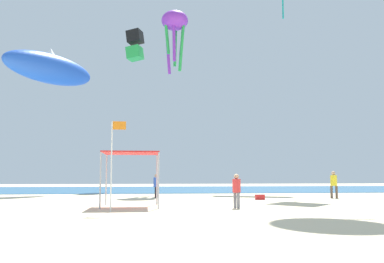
{
  "coord_description": "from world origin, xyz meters",
  "views": [
    {
      "loc": [
        -3.32,
        -20.25,
        1.51
      ],
      "look_at": [
        0.43,
        14.0,
        5.13
      ],
      "focal_mm": 39.25,
      "sensor_mm": 36.0,
      "label": 1
    }
  ],
  "objects_px": {
    "cooler_box": "(260,197)",
    "kite_octopus_purple": "(175,24)",
    "person_near_tent": "(334,182)",
    "kite_box_black": "(135,45)",
    "kite_inflatable_blue": "(50,68)",
    "person_rightmost": "(237,188)",
    "person_leftmost": "(156,184)",
    "canopy_tent": "(131,156)",
    "banner_flag": "(113,157)"
  },
  "relations": [
    {
      "from": "cooler_box",
      "to": "kite_octopus_purple",
      "type": "xyz_separation_m",
      "value": [
        -4.62,
        11.55,
        15.3
      ]
    },
    {
      "from": "person_near_tent",
      "to": "kite_box_black",
      "type": "relative_size",
      "value": 0.54
    },
    {
      "from": "kite_inflatable_blue",
      "to": "person_rightmost",
      "type": "bearing_deg",
      "value": 77.91
    },
    {
      "from": "person_rightmost",
      "to": "kite_inflatable_blue",
      "type": "distance_m",
      "value": 22.5
    },
    {
      "from": "cooler_box",
      "to": "person_rightmost",
      "type": "bearing_deg",
      "value": -113.75
    },
    {
      "from": "person_leftmost",
      "to": "kite_box_black",
      "type": "bearing_deg",
      "value": -4.67
    },
    {
      "from": "person_near_tent",
      "to": "kite_octopus_purple",
      "type": "relative_size",
      "value": 0.31
    },
    {
      "from": "canopy_tent",
      "to": "banner_flag",
      "type": "xyz_separation_m",
      "value": [
        -0.64,
        -2.96,
        -0.21
      ]
    },
    {
      "from": "banner_flag",
      "to": "kite_inflatable_blue",
      "type": "bearing_deg",
      "value": 110.9
    },
    {
      "from": "person_near_tent",
      "to": "person_leftmost",
      "type": "distance_m",
      "value": 11.89
    },
    {
      "from": "kite_octopus_purple",
      "to": "kite_box_black",
      "type": "distance_m",
      "value": 8.64
    },
    {
      "from": "banner_flag",
      "to": "kite_octopus_purple",
      "type": "height_order",
      "value": "kite_octopus_purple"
    },
    {
      "from": "person_leftmost",
      "to": "banner_flag",
      "type": "bearing_deg",
      "value": 157.29
    },
    {
      "from": "canopy_tent",
      "to": "person_near_tent",
      "type": "bearing_deg",
      "value": 25.08
    },
    {
      "from": "person_near_tent",
      "to": "kite_octopus_purple",
      "type": "distance_m",
      "value": 20.43
    },
    {
      "from": "person_near_tent",
      "to": "cooler_box",
      "type": "bearing_deg",
      "value": -149.08
    },
    {
      "from": "kite_octopus_purple",
      "to": "kite_inflatable_blue",
      "type": "relative_size",
      "value": 0.71
    },
    {
      "from": "person_near_tent",
      "to": "kite_octopus_purple",
      "type": "bearing_deg",
      "value": 153.16
    },
    {
      "from": "canopy_tent",
      "to": "banner_flag",
      "type": "relative_size",
      "value": 0.76
    },
    {
      "from": "person_near_tent",
      "to": "kite_octopus_purple",
      "type": "xyz_separation_m",
      "value": [
        -10.0,
        10.45,
        14.42
      ]
    },
    {
      "from": "person_rightmost",
      "to": "kite_inflatable_blue",
      "type": "relative_size",
      "value": 0.19
    },
    {
      "from": "cooler_box",
      "to": "kite_box_black",
      "type": "height_order",
      "value": "kite_box_black"
    },
    {
      "from": "person_rightmost",
      "to": "canopy_tent",
      "type": "bearing_deg",
      "value": 51.35
    },
    {
      "from": "banner_flag",
      "to": "kite_inflatable_blue",
      "type": "distance_m",
      "value": 20.6
    },
    {
      "from": "person_leftmost",
      "to": "kite_octopus_purple",
      "type": "distance_m",
      "value": 17.11
    },
    {
      "from": "kite_box_black",
      "to": "banner_flag",
      "type": "bearing_deg",
      "value": -159.2
    },
    {
      "from": "canopy_tent",
      "to": "kite_octopus_purple",
      "type": "height_order",
      "value": "kite_octopus_purple"
    },
    {
      "from": "cooler_box",
      "to": "kite_box_black",
      "type": "bearing_deg",
      "value": 113.75
    },
    {
      "from": "canopy_tent",
      "to": "cooler_box",
      "type": "height_order",
      "value": "canopy_tent"
    },
    {
      "from": "person_leftmost",
      "to": "kite_box_black",
      "type": "distance_m",
      "value": 22.32
    },
    {
      "from": "kite_octopus_purple",
      "to": "person_leftmost",
      "type": "bearing_deg",
      "value": -123.65
    },
    {
      "from": "banner_flag",
      "to": "kite_octopus_purple",
      "type": "relative_size",
      "value": 0.65
    },
    {
      "from": "canopy_tent",
      "to": "cooler_box",
      "type": "bearing_deg",
      "value": 33.0
    },
    {
      "from": "banner_flag",
      "to": "kite_box_black",
      "type": "relative_size",
      "value": 1.13
    },
    {
      "from": "person_leftmost",
      "to": "cooler_box",
      "type": "distance_m",
      "value": 7.0
    },
    {
      "from": "person_rightmost",
      "to": "kite_inflatable_blue",
      "type": "xyz_separation_m",
      "value": [
        -12.31,
        16.25,
        9.51
      ]
    },
    {
      "from": "canopy_tent",
      "to": "person_leftmost",
      "type": "relative_size",
      "value": 1.78
    },
    {
      "from": "canopy_tent",
      "to": "person_near_tent",
      "type": "distance_m",
      "value": 14.67
    },
    {
      "from": "banner_flag",
      "to": "kite_box_black",
      "type": "xyz_separation_m",
      "value": [
        0.01,
        27.33,
        13.47
      ]
    },
    {
      "from": "person_rightmost",
      "to": "kite_octopus_purple",
      "type": "distance_m",
      "value": 23.35
    },
    {
      "from": "person_near_tent",
      "to": "banner_flag",
      "type": "xyz_separation_m",
      "value": [
        -13.86,
        -9.15,
        1.22
      ]
    },
    {
      "from": "canopy_tent",
      "to": "person_leftmost",
      "type": "xyz_separation_m",
      "value": [
        1.44,
        7.79,
        -1.54
      ]
    },
    {
      "from": "canopy_tent",
      "to": "cooler_box",
      "type": "relative_size",
      "value": 5.03
    },
    {
      "from": "cooler_box",
      "to": "kite_octopus_purple",
      "type": "relative_size",
      "value": 0.1
    },
    {
      "from": "cooler_box",
      "to": "kite_inflatable_blue",
      "type": "xyz_separation_m",
      "value": [
        -15.23,
        9.6,
        10.27
      ]
    },
    {
      "from": "person_rightmost",
      "to": "cooler_box",
      "type": "distance_m",
      "value": 7.3
    },
    {
      "from": "banner_flag",
      "to": "person_rightmost",
      "type": "bearing_deg",
      "value": 14.24
    },
    {
      "from": "kite_box_black",
      "to": "person_rightmost",
      "type": "bearing_deg",
      "value": -147.08
    },
    {
      "from": "person_near_tent",
      "to": "kite_box_black",
      "type": "bearing_deg",
      "value": 146.74
    },
    {
      "from": "canopy_tent",
      "to": "person_leftmost",
      "type": "bearing_deg",
      "value": 79.55
    }
  ]
}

